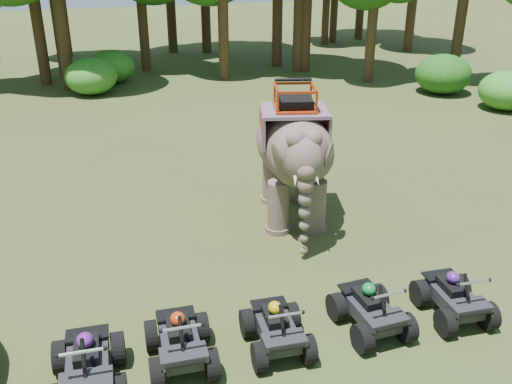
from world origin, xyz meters
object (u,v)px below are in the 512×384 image
atv_2 (277,323)px  atv_3 (372,304)px  atv_1 (180,335)px  atv_4 (455,291)px  elephant (294,152)px  atv_0 (87,358)px

atv_2 → atv_3: (1.97, -0.00, 0.02)m
atv_1 → atv_2: bearing=-1.5°
atv_4 → atv_1: bearing=-179.2°
atv_1 → atv_4: atv_1 is taller
elephant → atv_1: (-4.05, -5.13, -1.26)m
atv_1 → atv_3: 3.79m
atv_2 → elephant: bearing=70.0°
atv_2 → atv_3: size_ratio=0.96×
atv_0 → atv_2: 3.45m
atv_1 → atv_0: bearing=-171.1°
elephant → atv_3: size_ratio=2.73×
atv_0 → atv_4: size_ratio=1.08×
atv_1 → atv_3: atv_1 is taller
atv_0 → atv_4: atv_0 is taller
elephant → atv_2: elephant is taller
atv_1 → atv_4: 5.63m
elephant → atv_3: 5.40m
elephant → atv_0: bearing=-123.5°
atv_1 → atv_4: (5.63, -0.21, -0.02)m
atv_0 → atv_1: (1.63, 0.19, -0.03)m
elephant → atv_4: size_ratio=2.78×
atv_0 → atv_3: (5.42, 0.07, -0.04)m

